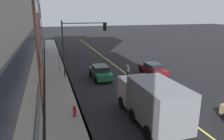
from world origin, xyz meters
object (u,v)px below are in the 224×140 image
(car_maroon, at_px, (153,69))
(traffic_light_mast, at_px, (80,38))
(truck_gray, at_px, (152,100))
(car_green, at_px, (100,72))
(street_sign_post, at_px, (59,61))
(fire_hydrant, at_px, (75,112))
(pedestrian_with_backpack, at_px, (128,70))

(car_maroon, xyz_separation_m, traffic_light_mast, (1.83, 8.28, 3.67))
(traffic_light_mast, bearing_deg, truck_gray, -166.73)
(car_green, height_order, street_sign_post, street_sign_post)
(car_green, bearing_deg, truck_gray, -175.00)
(traffic_light_mast, xyz_separation_m, fire_hydrant, (-9.92, 2.07, -3.90))
(car_maroon, bearing_deg, fire_hydrant, 128.02)
(pedestrian_with_backpack, height_order, fire_hydrant, pedestrian_with_backpack)
(pedestrian_with_backpack, bearing_deg, car_maroon, -79.72)
(pedestrian_with_backpack, height_order, street_sign_post, street_sign_post)
(truck_gray, relative_size, street_sign_post, 2.27)
(car_maroon, height_order, truck_gray, truck_gray)
(car_maroon, bearing_deg, pedestrian_with_backpack, 100.28)
(street_sign_post, xyz_separation_m, fire_hydrant, (-11.21, -0.30, -1.23))
(truck_gray, relative_size, traffic_light_mast, 1.03)
(car_maroon, distance_m, car_green, 6.39)
(car_green, distance_m, fire_hydrant, 9.26)
(truck_gray, distance_m, fire_hydrant, 5.37)
(car_green, distance_m, traffic_light_mast, 4.36)
(truck_gray, bearing_deg, car_maroon, -28.54)
(street_sign_post, bearing_deg, truck_gray, -158.56)
(truck_gray, xyz_separation_m, pedestrian_with_backpack, (9.44, -2.03, -0.65))
(truck_gray, height_order, pedestrian_with_backpack, truck_gray)
(car_green, distance_m, truck_gray, 10.41)
(car_maroon, distance_m, traffic_light_mast, 9.24)
(car_maroon, xyz_separation_m, pedestrian_with_backpack, (-0.63, 3.45, 0.23))
(street_sign_post, bearing_deg, traffic_light_mast, -118.53)
(truck_gray, xyz_separation_m, street_sign_post, (13.18, 5.18, 0.12))
(car_maroon, relative_size, truck_gray, 0.70)
(car_green, xyz_separation_m, truck_gray, (-10.34, -0.91, 0.81))
(pedestrian_with_backpack, relative_size, traffic_light_mast, 0.25)
(car_maroon, xyz_separation_m, truck_gray, (-10.06, 5.47, 0.88))
(traffic_light_mast, bearing_deg, car_green, -129.35)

